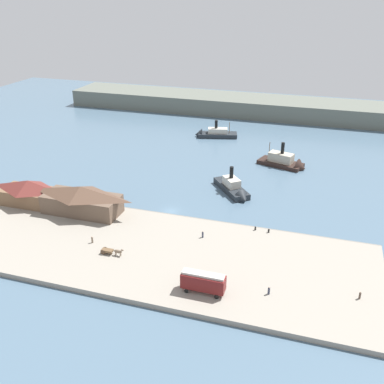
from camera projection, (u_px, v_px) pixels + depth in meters
ground_plane at (171, 211)px, 123.51m from camera, size 320.00×320.00×0.00m
quay_promenade at (139, 250)px, 104.24m from camera, size 110.00×36.00×1.20m
seawall_edge at (166, 215)px, 120.19m from camera, size 110.00×0.80×1.00m
ferry_shed_east_terminal at (29, 192)px, 123.84m from camera, size 16.52×8.23×7.09m
ferry_shed_west_terminal at (81, 199)px, 118.79m from camera, size 21.43×8.98×7.73m
street_tram at (203, 281)px, 87.91m from camera, size 8.95×2.83×4.53m
horse_cart at (112, 251)px, 101.11m from camera, size 5.60×1.46×1.87m
pedestrian_walking_east at (203, 235)px, 108.02m from camera, size 0.44×0.44×1.76m
pedestrian_near_west_shed at (360, 296)px, 86.77m from camera, size 0.41×0.41×1.67m
pedestrian_by_tram at (269, 291)px, 88.05m from camera, size 0.44×0.44×1.79m
pedestrian_near_cart at (92, 240)px, 105.78m from camera, size 0.43×0.43×1.74m
mooring_post_east at (255, 228)px, 111.45m from camera, size 0.44×0.44×0.90m
mooring_post_center_west at (269, 231)px, 110.33m from camera, size 0.44×0.44×0.90m
ferry_near_quay at (234, 189)px, 133.58m from camera, size 14.50×16.48×9.28m
ferry_outer_harbor at (286, 163)px, 153.50m from camera, size 17.91×10.92×10.77m
ferry_mid_harbor at (213, 134)px, 184.09m from camera, size 18.27×9.69×8.84m
far_headland at (246, 106)px, 216.86m from camera, size 180.00×24.00×8.00m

